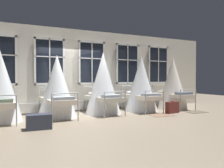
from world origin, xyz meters
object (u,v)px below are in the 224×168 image
Objects in this scene: cot_second at (0,86)px; cot_third at (57,87)px; cot_sixth at (173,84)px; cot_fourth at (103,84)px; cot_fifth at (141,84)px; suitcase_dark at (172,107)px; travel_trunk at (39,122)px.

cot_third is (1.76, -0.01, -0.06)m from cot_second.
cot_third is 0.95× the size of cot_sixth.
cot_fifth is (1.69, -0.07, -0.03)m from cot_fourth.
cot_sixth is at bearing 40.70° from suitcase_dark.
cot_second is 1.06× the size of cot_third.
cot_sixth is 3.87× the size of suitcase_dark.
cot_sixth reaches higher than cot_third.
cot_sixth reaches higher than travel_trunk.
suitcase_dark is at bearing 138.50° from cot_sixth.
travel_trunk is at bearing -149.14° from cot_second.
cot_second is 1.76m from cot_third.
cot_fifth is at bearing -88.70° from cot_second.
cot_fourth is at bearing 31.51° from travel_trunk.
suitcase_dark is at bearing 5.70° from travel_trunk.
cot_fourth is 3.61× the size of travel_trunk.
cot_fifth is (3.44, -0.01, 0.06)m from cot_third.
cot_fifth is at bearing -91.69° from cot_third.
cot_fourth is 3.37m from cot_sixth.
cot_sixth is at bearing -88.67° from cot_second.
cot_sixth is 1.66m from suitcase_dark.
cot_fourth is 1.03× the size of cot_sixth.
cot_sixth is at bearing -92.44° from cot_fourth.
cot_third is 3.69× the size of suitcase_dark.
cot_sixth is (5.12, -0.02, 0.05)m from cot_third.
travel_trunk is at bearing 120.23° from cot_fourth.
cot_fourth is 1.03× the size of cot_fifth.
cot_fifth is at bearing -93.53° from cot_fourth.
cot_fifth reaches higher than suitcase_dark.
suitcase_dark reaches higher than travel_trunk.
cot_second reaches higher than cot_sixth.
cot_third is 1.76m from cot_fourth.
cot_sixth is 6.25m from travel_trunk.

